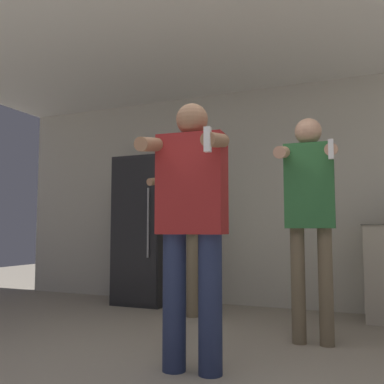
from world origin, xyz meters
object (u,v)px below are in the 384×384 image
object	(u,v)px
person_woman_foreground	(192,218)
person_spectator_back	(185,220)
refrigerator	(147,230)
person_man_side	(310,202)

from	to	relation	value
person_woman_foreground	person_spectator_back	xyz separation A→B (m)	(-0.75, 1.57, 0.02)
person_woman_foreground	person_spectator_back	world-z (taller)	person_woman_foreground
refrigerator	person_spectator_back	xyz separation A→B (m)	(0.73, -0.51, 0.10)
person_spectator_back	person_woman_foreground	bearing A→B (deg)	-64.50
refrigerator	person_man_side	size ratio (longest dim) A/B	0.99
refrigerator	person_spectator_back	distance (m)	0.90
person_man_side	person_spectator_back	xyz separation A→B (m)	(-1.35, 0.62, -0.12)
refrigerator	person_woman_foreground	distance (m)	2.56
person_woman_foreground	person_spectator_back	size ratio (longest dim) A/B	1.01
refrigerator	person_spectator_back	world-z (taller)	refrigerator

